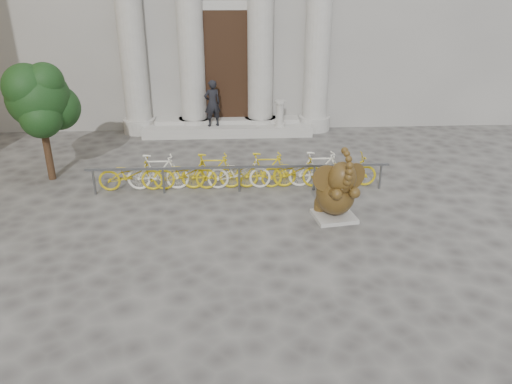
{
  "coord_description": "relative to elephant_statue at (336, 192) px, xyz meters",
  "views": [
    {
      "loc": [
        0.12,
        -8.0,
        5.43
      ],
      "look_at": [
        0.63,
        1.7,
        1.1
      ],
      "focal_mm": 35.0,
      "sensor_mm": 36.0,
      "label": 1
    }
  ],
  "objects": [
    {
      "name": "ground",
      "position": [
        -2.55,
        -2.5,
        -0.69
      ],
      "size": [
        80.0,
        80.0,
        0.0
      ],
      "primitive_type": "plane",
      "color": "#474442",
      "rests_on": "ground"
    },
    {
      "name": "balustrade_post",
      "position": [
        -0.69,
        6.6,
        0.09
      ],
      "size": [
        0.37,
        0.37,
        0.9
      ],
      "color": "#A8A59E",
      "rests_on": "entrance_steps"
    },
    {
      "name": "entrance_steps",
      "position": [
        -2.55,
        6.9,
        -0.51
      ],
      "size": [
        6.0,
        1.2,
        0.36
      ],
      "primitive_type": "cube",
      "color": "#A8A59E",
      "rests_on": "ground"
    },
    {
      "name": "bike_rack",
      "position": [
        -2.24,
        1.97,
        -0.19
      ],
      "size": [
        8.0,
        0.53,
        1.0
      ],
      "color": "slate",
      "rests_on": "ground"
    },
    {
      "name": "pedestrian",
      "position": [
        -3.06,
        6.73,
        0.49
      ],
      "size": [
        0.69,
        0.58,
        1.63
      ],
      "primitive_type": "imported",
      "rotation": [
        0.0,
        0.0,
        3.51
      ],
      "color": "black",
      "rests_on": "entrance_steps"
    },
    {
      "name": "tree",
      "position": [
        -7.5,
        2.87,
        1.6
      ],
      "size": [
        1.89,
        1.72,
        3.28
      ],
      "color": "#332114",
      "rests_on": "ground"
    },
    {
      "name": "elephant_statue",
      "position": [
        0.0,
        0.0,
        0.0
      ],
      "size": [
        1.25,
        1.46,
        1.89
      ],
      "rotation": [
        0.0,
        0.0,
        0.16
      ],
      "color": "#A8A59E",
      "rests_on": "ground"
    }
  ]
}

